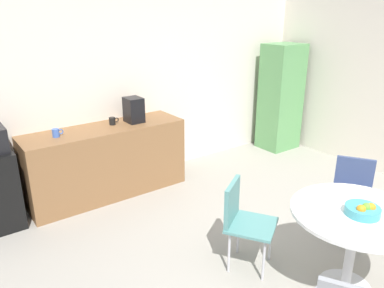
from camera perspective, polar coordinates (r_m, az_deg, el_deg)
name	(u,v)px	position (r m, az deg, el deg)	size (l,w,h in m)	color
wall_back	(131,86)	(5.21, -9.32, 8.74)	(6.00, 0.10, 2.60)	silver
counter_block	(107,161)	(4.91, -12.81, -2.56)	(2.01, 0.60, 0.90)	brown
locker_cabinet	(281,97)	(6.52, 13.32, 6.91)	(0.60, 0.50, 1.76)	#599959
round_table	(355,228)	(3.39, 23.49, -11.60)	(1.05, 1.05, 0.76)	silver
chair_navy	(353,189)	(4.27, 23.21, -6.25)	(0.58, 0.58, 0.83)	silver
chair_teal	(241,215)	(3.49, 7.52, -10.65)	(0.58, 0.58, 0.83)	silver
fruit_bowl	(363,210)	(3.27, 24.57, -9.14)	(0.27, 0.27, 0.11)	teal
mug_white	(113,121)	(4.85, -11.99, 3.45)	(0.13, 0.08, 0.09)	black
mug_green	(56,133)	(4.56, -19.96, 1.60)	(0.13, 0.08, 0.09)	#3F66BF
coffee_maker	(134,110)	(4.89, -8.85, 5.15)	(0.20, 0.24, 0.32)	black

